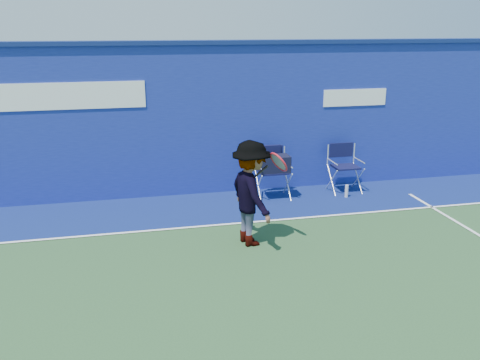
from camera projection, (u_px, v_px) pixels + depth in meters
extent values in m
plane|color=#284A27|center=(239.00, 331.00, 5.84)|extent=(80.00, 80.00, 0.00)
cube|color=navy|center=(184.00, 121.00, 10.25)|extent=(24.00, 0.40, 3.00)
cube|color=navy|center=(181.00, 42.00, 9.80)|extent=(24.00, 0.50, 0.08)
cube|color=white|center=(20.00, 97.00, 9.26)|extent=(4.50, 0.02, 0.50)
cube|color=white|center=(355.00, 98.00, 10.69)|extent=(1.40, 0.02, 0.35)
cube|color=navy|center=(193.00, 209.00, 9.67)|extent=(24.00, 1.80, 0.01)
cube|color=white|center=(200.00, 226.00, 8.83)|extent=(24.00, 0.06, 0.01)
cube|color=#0E0F34|center=(273.00, 172.00, 10.14)|extent=(0.54, 0.45, 0.03)
cube|color=silver|center=(270.00, 158.00, 10.32)|extent=(0.61, 0.03, 0.45)
cube|color=#0E0F34|center=(270.00, 153.00, 10.30)|extent=(0.54, 0.03, 0.31)
cube|color=black|center=(274.00, 164.00, 10.06)|extent=(0.61, 0.36, 0.33)
cube|color=#0E0F34|center=(270.00, 151.00, 10.28)|extent=(0.45, 0.07, 0.25)
cube|color=#0E0F34|center=(345.00, 167.00, 10.55)|extent=(0.52, 0.44, 0.03)
cube|color=silver|center=(341.00, 154.00, 10.72)|extent=(0.59, 0.03, 0.43)
cube|color=#0E0F34|center=(341.00, 150.00, 10.70)|extent=(0.52, 0.03, 0.30)
cylinder|color=silver|center=(347.00, 191.00, 10.31)|extent=(0.07, 0.07, 0.26)
imported|color=#EA4738|center=(251.00, 193.00, 7.95)|extent=(0.83, 1.19, 1.68)
torus|color=red|center=(279.00, 162.00, 7.77)|extent=(0.33, 0.42, 0.33)
cylinder|color=gray|center=(279.00, 162.00, 7.77)|extent=(0.26, 0.35, 0.27)
cylinder|color=black|center=(260.00, 173.00, 7.85)|extent=(0.30, 0.13, 0.21)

